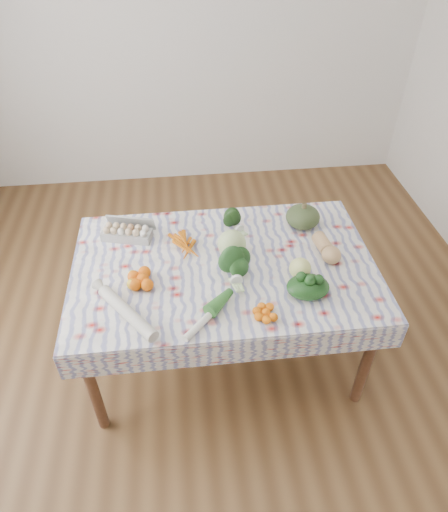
{
  "coord_description": "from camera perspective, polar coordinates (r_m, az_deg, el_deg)",
  "views": [
    {
      "loc": [
        -0.21,
        -1.86,
        2.43
      ],
      "look_at": [
        0.0,
        0.0,
        0.82
      ],
      "focal_mm": 32.0,
      "sensor_mm": 36.0,
      "label": 1
    }
  ],
  "objects": [
    {
      "name": "mandarin_cluster",
      "position": [
        2.23,
        5.27,
        -7.02
      ],
      "size": [
        0.16,
        0.16,
        0.05
      ],
      "primitive_type": "cube",
      "rotation": [
        0.0,
        0.0,
        0.08
      ],
      "color": "orange",
      "rests_on": "tablecloth"
    },
    {
      "name": "carrot_bunch",
      "position": [
        2.62,
        -4.81,
        1.53
      ],
      "size": [
        0.22,
        0.2,
        0.04
      ],
      "primitive_type": "cube",
      "rotation": [
        0.0,
        0.0,
        0.05
      ],
      "color": "#CD630B",
      "rests_on": "tablecloth"
    },
    {
      "name": "broccoli",
      "position": [
        2.38,
        1.37,
        -1.87
      ],
      "size": [
        0.17,
        0.17,
        0.12
      ],
      "primitive_type": "ellipsoid",
      "rotation": [
        0.0,
        0.0,
        0.05
      ],
      "color": "#204E1E",
      "rests_on": "tablecloth"
    },
    {
      "name": "ground",
      "position": [
        3.07,
        0.0,
        -11.68
      ],
      "size": [
        4.5,
        4.5,
        0.0
      ],
      "primitive_type": "plane",
      "color": "brown",
      "rests_on": "ground"
    },
    {
      "name": "cabbage",
      "position": [
        2.52,
        1.0,
        1.55
      ],
      "size": [
        0.2,
        0.2,
        0.16
      ],
      "primitive_type": "sphere",
      "rotation": [
        0.0,
        0.0,
        -0.35
      ],
      "color": "#B5CF81",
      "rests_on": "tablecloth"
    },
    {
      "name": "leek",
      "position": [
        2.21,
        -1.98,
        -7.49
      ],
      "size": [
        0.26,
        0.28,
        0.04
      ],
      "primitive_type": "cylinder",
      "rotation": [
        1.57,
        0.0,
        -0.74
      ],
      "color": "white",
      "rests_on": "tablecloth"
    },
    {
      "name": "grapefruit",
      "position": [
        2.43,
        9.48,
        -1.54
      ],
      "size": [
        0.15,
        0.15,
        0.12
      ],
      "primitive_type": "sphere",
      "rotation": [
        0.0,
        0.0,
        0.4
      ],
      "color": "#E8ED81",
      "rests_on": "tablecloth"
    },
    {
      "name": "kabocha_squash",
      "position": [
        2.78,
        9.83,
        4.86
      ],
      "size": [
        0.25,
        0.25,
        0.13
      ],
      "primitive_type": "ellipsoid",
      "rotation": [
        0.0,
        0.0,
        -0.24
      ],
      "color": "#3A4926",
      "rests_on": "tablecloth"
    },
    {
      "name": "egg_carton",
      "position": [
        2.72,
        -12.07,
        2.79
      ],
      "size": [
        0.31,
        0.18,
        0.08
      ],
      "primitive_type": "cube",
      "rotation": [
        0.0,
        0.0,
        -0.26
      ],
      "color": "#A2A29D",
      "rests_on": "tablecloth"
    },
    {
      "name": "wall_back",
      "position": [
        4.24,
        -3.88,
        26.6
      ],
      "size": [
        4.0,
        0.04,
        2.8
      ],
      "primitive_type": "cube",
      "color": "silver",
      "rests_on": "ground"
    },
    {
      "name": "spinach_bag",
      "position": [
        2.35,
        10.45,
        -3.82
      ],
      "size": [
        0.25,
        0.21,
        0.1
      ],
      "primitive_type": "ellipsoid",
      "rotation": [
        0.0,
        0.0,
        0.17
      ],
      "color": "black",
      "rests_on": "tablecloth"
    },
    {
      "name": "daikon",
      "position": [
        2.26,
        -11.97,
        -6.93
      ],
      "size": [
        0.32,
        0.39,
        0.06
      ],
      "primitive_type": "cylinder",
      "rotation": [
        1.57,
        0.0,
        0.65
      ],
      "color": "beige",
      "rests_on": "tablecloth"
    },
    {
      "name": "orange_cluster",
      "position": [
        2.41,
        -10.13,
        -2.82
      ],
      "size": [
        0.24,
        0.24,
        0.07
      ],
      "primitive_type": "cube",
      "rotation": [
        0.0,
        0.0,
        0.16
      ],
      "color": "#EA6109",
      "rests_on": "tablecloth"
    },
    {
      "name": "tablecloth",
      "position": [
        2.51,
        0.0,
        -1.11
      ],
      "size": [
        1.66,
        1.06,
        0.01
      ],
      "primitive_type": "cube",
      "color": "silver",
      "rests_on": "dining_table"
    },
    {
      "name": "dining_table",
      "position": [
        2.56,
        0.0,
        -2.4
      ],
      "size": [
        1.6,
        1.0,
        0.75
      ],
      "color": "brown",
      "rests_on": "ground"
    },
    {
      "name": "butternut_squash",
      "position": [
        2.6,
        12.72,
        1.08
      ],
      "size": [
        0.14,
        0.24,
        0.11
      ],
      "primitive_type": "ellipsoid",
      "rotation": [
        0.0,
        0.0,
        0.14
      ],
      "color": "tan",
      "rests_on": "tablecloth"
    },
    {
      "name": "kale_bunch",
      "position": [
        2.71,
        1.49,
        4.34
      ],
      "size": [
        0.18,
        0.17,
        0.12
      ],
      "primitive_type": "ellipsoid",
      "rotation": [
        0.0,
        0.0,
        0.41
      ],
      "color": "#183612",
      "rests_on": "tablecloth"
    }
  ]
}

